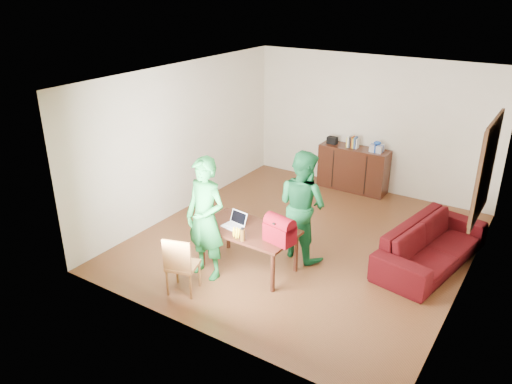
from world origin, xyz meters
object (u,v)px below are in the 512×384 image
Objects in this scene: table at (249,233)px; person_near at (206,219)px; laptop at (233,224)px; bottle at (242,234)px; chair at (183,275)px; person_far at (302,205)px; red_bag at (280,232)px; sofa at (432,245)px.

person_near reaches higher than table.
laptop is 1.61× the size of bottle.
table is 1.13m from chair.
chair is at bearing -130.37° from bottle.
person_far is (0.88, 1.24, -0.04)m from person_near.
laptop is (-0.69, -0.85, -0.16)m from person_far.
laptop is at bearing -169.69° from red_bag.
chair is (-0.42, -1.00, -0.33)m from table.
laptop is (0.20, 0.92, 0.45)m from chair.
table is 2.78m from sofa.
sofa is at bearing 37.02° from table.
laptop is 0.15× the size of sofa.
sofa is (2.67, 2.60, 0.07)m from chair.
person_far reaches higher than table.
red_bag reaches higher than bottle.
person_near is 0.83× the size of sofa.
laptop is (-0.22, -0.08, 0.12)m from table.
bottle is at bearing -28.32° from laptop.
red_bag is at bearing 7.33° from laptop.
laptop is at bearing 60.63° from chair.
laptop is at bearing 134.96° from sofa.
laptop is 0.45m from bottle.
chair reaches higher than laptop.
sofa is (2.25, 1.61, -0.26)m from table.
person_far reaches higher than chair.
person_near reaches higher than chair.
laptop reaches higher than sofa.
red_bag is at bearing 24.80° from chair.
bottle is 0.52m from red_bag.
chair is 3.73m from sofa.
person_near is 9.13× the size of bottle.
laptop reaches higher than table.
table is 0.79× the size of person_near.
red_bag is (0.45, 0.25, 0.06)m from bottle.
chair reaches higher than bottle.
red_bag reaches higher than chair.
bottle is (0.55, 0.65, 0.51)m from chair.
chair is 0.48× the size of person_near.
sofa is (2.66, 2.07, -0.59)m from person_near.
chair is 0.40× the size of sofa.
bottle is 0.09× the size of sofa.
bottle reaches higher than sofa.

